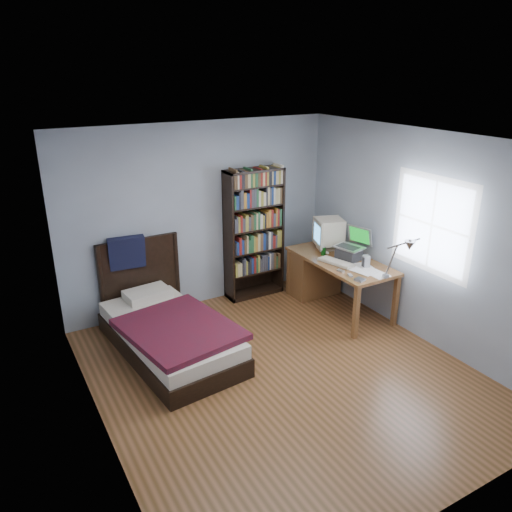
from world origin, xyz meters
The scene contains 14 objects.
room centered at (0.03, 0.00, 1.25)m, with size 4.20×4.24×2.50m.
desk centered at (1.50, 1.38, 0.42)m, with size 0.75×1.57×0.73m.
crt_monitor centered at (1.59, 1.36, 0.98)m, with size 0.49×0.46×0.45m.
laptop centered at (1.61, 0.89, 0.85)m, with size 0.43×0.42×0.44m.
desk_lamp centered at (1.46, -0.19, 1.25)m, with size 0.25×0.55×0.65m.
keyboard centered at (1.36, 0.86, 0.75)m, with size 0.19×0.48×0.03m, color beige.
speaker centered at (1.60, 0.57, 0.81)m, with size 0.08×0.08×0.16m, color gray.
soda_can centered at (1.40, 1.19, 0.79)m, with size 0.06×0.06×0.12m, color #083D0E.
mouse centered at (1.47, 1.21, 0.75)m, with size 0.06×0.11×0.04m, color silver.
phone_silver centered at (1.24, 0.62, 0.74)m, with size 0.05×0.10×0.02m, color silver.
phone_grey centered at (1.25, 0.44, 0.74)m, with size 0.04×0.09×0.02m, color gray.
external_drive centered at (1.26, 0.28, 0.74)m, with size 0.11×0.11×0.02m, color gray.
bookshelf centered at (0.74, 1.94, 0.93)m, with size 0.83×0.30×1.85m.
bed centered at (-0.90, 1.13, 0.26)m, with size 1.27×2.13×1.16m.
Camera 1 is at (-2.55, -3.86, 3.15)m, focal length 35.00 mm.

